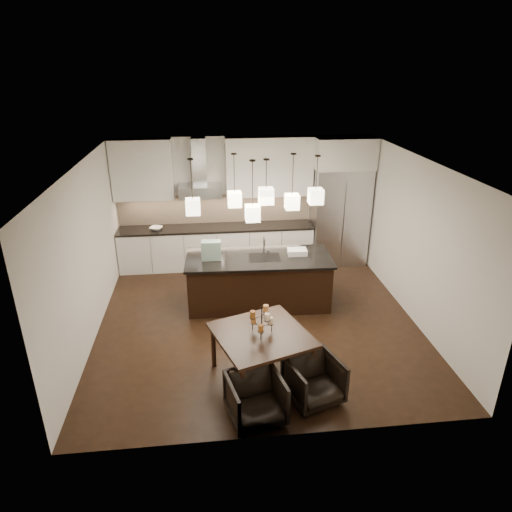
{
  "coord_description": "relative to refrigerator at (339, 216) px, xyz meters",
  "views": [
    {
      "loc": [
        -0.81,
        -6.98,
        4.26
      ],
      "look_at": [
        0.0,
        0.2,
        1.15
      ],
      "focal_mm": 32.0,
      "sensor_mm": 36.0,
      "label": 1
    }
  ],
  "objects": [
    {
      "name": "pendant_b",
      "position": [
        -2.41,
        -1.55,
        0.92
      ],
      "size": [
        0.24,
        0.24,
        0.26
      ],
      "primitive_type": "cube",
      "color": "#FFF3C5",
      "rests_on": "ceiling"
    },
    {
      "name": "island_top",
      "position": [
        -2.01,
        -1.77,
        -0.15
      ],
      "size": [
        2.7,
        1.22,
        0.04
      ],
      "primitive_type": "cube",
      "rotation": [
        0.0,
        0.0,
        -0.04
      ],
      "color": "black",
      "rests_on": "island_body"
    },
    {
      "name": "armchair_left",
      "position": [
        -2.4,
        -4.8,
        -0.76
      ],
      "size": [
        0.81,
        0.83,
        0.63
      ],
      "primitive_type": "imported",
      "rotation": [
        0.0,
        0.0,
        0.22
      ],
      "color": "black",
      "rests_on": "floor"
    },
    {
      "name": "pendant_f",
      "position": [
        -2.15,
        -2.14,
        0.84
      ],
      "size": [
        0.24,
        0.24,
        0.26
      ],
      "primitive_type": "cube",
      "color": "#FFF3C5",
      "rests_on": "ceiling"
    },
    {
      "name": "fruit_bowl",
      "position": [
        -4.01,
        0.0,
        -0.12
      ],
      "size": [
        0.33,
        0.33,
        0.06
      ],
      "primitive_type": "imported",
      "rotation": [
        0.0,
        0.0,
        -0.32
      ],
      "color": "silver",
      "rests_on": "countertop"
    },
    {
      "name": "candle_f",
      "position": [
        -2.16,
        -4.08,
        -0.01
      ],
      "size": [
        0.09,
        0.09,
        0.1
      ],
      "primitive_type": "cylinder",
      "rotation": [
        0.0,
        0.0,
        0.33
      ],
      "color": "beige",
      "rests_on": "candelabra"
    },
    {
      "name": "backsplash",
      "position": [
        -2.73,
        0.35,
        0.16
      ],
      "size": [
        4.21,
        0.02,
        0.63
      ],
      "primitive_type": "cube",
      "color": "tan",
      "rests_on": "countertop"
    },
    {
      "name": "pendant_e",
      "position": [
        -1.03,
        -1.87,
        1.02
      ],
      "size": [
        0.24,
        0.24,
        0.26
      ],
      "primitive_type": "cube",
      "color": "#FFF3C5",
      "rests_on": "ceiling"
    },
    {
      "name": "candle_d",
      "position": [
        -2.15,
        -3.85,
        -0.01
      ],
      "size": [
        0.09,
        0.09,
        0.1
      ],
      "primitive_type": "cylinder",
      "rotation": [
        0.0,
        0.0,
        0.33
      ],
      "color": "#E48D49",
      "rests_on": "candelabra"
    },
    {
      "name": "pendant_c",
      "position": [
        -1.92,
        -2.08,
        1.11
      ],
      "size": [
        0.24,
        0.24,
        0.26
      ],
      "primitive_type": "cube",
      "color": "#FFF3C5",
      "rests_on": "ceiling"
    },
    {
      "name": "food_container",
      "position": [
        -1.28,
        -1.72,
        -0.08
      ],
      "size": [
        0.36,
        0.26,
        0.1
      ],
      "primitive_type": "cube",
      "rotation": [
        0.0,
        0.0,
        -0.04
      ],
      "color": "silver",
      "rests_on": "island_top"
    },
    {
      "name": "wall_left",
      "position": [
        -4.86,
        -2.38,
        0.32
      ],
      "size": [
        0.02,
        5.5,
        2.8
      ],
      "primitive_type": "cube",
      "color": "silver",
      "rests_on": "ground"
    },
    {
      "name": "faucet",
      "position": [
        -1.9,
        -1.67,
        0.07
      ],
      "size": [
        0.11,
        0.25,
        0.39
      ],
      "primitive_type": null,
      "rotation": [
        0.0,
        0.0,
        -0.04
      ],
      "color": "silver",
      "rests_on": "island_top"
    },
    {
      "name": "candle_a",
      "position": [
        -2.09,
        -3.92,
        -0.16
      ],
      "size": [
        0.09,
        0.09,
        0.1
      ],
      "primitive_type": "cylinder",
      "rotation": [
        0.0,
        0.0,
        0.33
      ],
      "color": "beige",
      "rests_on": "candelabra"
    },
    {
      "name": "candelabra",
      "position": [
        -2.22,
        -3.96,
        -0.12
      ],
      "size": [
        0.45,
        0.45,
        0.43
      ],
      "primitive_type": null,
      "rotation": [
        0.0,
        0.0,
        0.33
      ],
      "color": "black",
      "rests_on": "dining_table"
    },
    {
      "name": "island_body",
      "position": [
        -2.01,
        -1.77,
        -0.62
      ],
      "size": [
        2.61,
        1.13,
        0.91
      ],
      "primitive_type": "cube",
      "rotation": [
        0.0,
        0.0,
        -0.04
      ],
      "color": "black",
      "rests_on": "floor"
    },
    {
      "name": "pendant_d",
      "position": [
        -1.4,
        -1.67,
        0.87
      ],
      "size": [
        0.24,
        0.24,
        0.26
      ],
      "primitive_type": "cube",
      "color": "#FFF3C5",
      "rests_on": "ceiling"
    },
    {
      "name": "refrigerator",
      "position": [
        0.0,
        0.0,
        0.0
      ],
      "size": [
        1.2,
        0.72,
        2.15
      ],
      "primitive_type": "cube",
      "color": "#B7B7BA",
      "rests_on": "floor"
    },
    {
      "name": "hood_canopy",
      "position": [
        -3.03,
        0.1,
        0.65
      ],
      "size": [
        0.9,
        0.52,
        0.24
      ],
      "primitive_type": "cube",
      "color": "#B7B7BA",
      "rests_on": "wall_back"
    },
    {
      "name": "countertop",
      "position": [
        -2.73,
        0.05,
        -0.17
      ],
      "size": [
        4.21,
        0.66,
        0.04
      ],
      "primitive_type": "cube",
      "color": "black",
      "rests_on": "lower_cabinets"
    },
    {
      "name": "pendant_a",
      "position": [
        -3.14,
        -1.92,
        0.92
      ],
      "size": [
        0.24,
        0.24,
        0.26
      ],
      "primitive_type": "cube",
      "color": "#FFF3C5",
      "rests_on": "ceiling"
    },
    {
      "name": "dining_table",
      "position": [
        -2.22,
        -3.96,
        -0.71
      ],
      "size": [
        1.56,
        1.56,
        0.74
      ],
      "primitive_type": null,
      "rotation": [
        0.0,
        0.0,
        0.33
      ],
      "color": "black",
      "rests_on": "floor"
    },
    {
      "name": "upper_cab_right",
      "position": [
        -1.55,
        0.19,
        1.1
      ],
      "size": [
        1.85,
        0.35,
        1.25
      ],
      "primitive_type": "cube",
      "color": "silver",
      "rests_on": "wall_back"
    },
    {
      "name": "upper_cab_left",
      "position": [
        -4.2,
        0.19,
        1.1
      ],
      "size": [
        1.25,
        0.35,
        1.25
      ],
      "primitive_type": "cube",
      "color": "silver",
      "rests_on": "wall_back"
    },
    {
      "name": "wall_right",
      "position": [
        0.66,
        -2.38,
        0.32
      ],
      "size": [
        0.02,
        5.5,
        2.8
      ],
      "primitive_type": "cube",
      "color": "silver",
      "rests_on": "ground"
    },
    {
      "name": "floor",
      "position": [
        -2.1,
        -2.38,
        -1.08
      ],
      "size": [
        5.5,
        5.5,
        0.02
      ],
      "primitive_type": "cube",
      "color": "black",
      "rests_on": "ground"
    },
    {
      "name": "armchair_right",
      "position": [
        -1.58,
        -4.52,
        -0.76
      ],
      "size": [
        0.85,
        0.86,
        0.63
      ],
      "primitive_type": "imported",
      "rotation": [
        0.0,
        0.0,
        0.31
      ],
      "color": "black",
      "rests_on": "floor"
    },
    {
      "name": "lower_cabinets",
      "position": [
        -2.73,
        0.05,
        -0.64
      ],
      "size": [
        4.21,
        0.62,
        0.88
      ],
      "primitive_type": "cube",
      "color": "silver",
      "rests_on": "floor"
    },
    {
      "name": "tote_bag",
      "position": [
        -2.86,
        -1.77,
        0.05
      ],
      "size": [
        0.36,
        0.2,
        0.35
      ],
      "primitive_type": "cube",
      "rotation": [
        0.0,
        0.0,
        -0.04
      ],
      "color": "#1D533A",
      "rests_on": "island_top"
    },
    {
      "name": "fridge_panel",
      "position": [
        0.0,
        0.0,
        1.4
      ],
      "size": [
        1.26,
        0.72,
        0.65
      ],
      "primitive_type": "cube",
      "color": "silver",
      "rests_on": "refrigerator"
    },
    {
      "name": "candle_b",
      "position": [
        -2.32,
        -3.87,
        -0.16
      ],
      "size": [
        0.09,
        0.09,
        0.1
      ],
      "primitive_type": "cylinder",
      "rotation": [
        0.0,
        0.0,
        0.33
      ],
      "color": "#E48D49",
      "rests_on": "candelabra"
    },
    {
      "name": "hood_chimney",
      "position": [
        -3.03,
        0.21,
        1.24
      ],
      "size": [
        0.3,
        0.28,
        0.96
      ],
      "primitive_type": "cube",
      "color": "#B7B7BA",
      "rests_on": "hood_canopy"
    },
    {
      "name": "candle_c",
      "position": [
        -2.25,
        -4.1,
        -0.16
      ],
      "size": [
        0.09,
        0.09,
        0.1
      ],
      "primitive_type": "cylinder",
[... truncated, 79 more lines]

